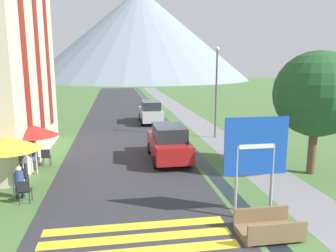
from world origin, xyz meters
name	(u,v)px	position (x,y,z in m)	size (l,w,h in m)	color
ground_plane	(154,125)	(0.00, 20.00, 0.00)	(160.00, 160.00, 0.00)	#476B38
road	(120,109)	(-2.50, 30.00, 0.00)	(6.40, 60.00, 0.01)	#2D2D33
footpath	(176,107)	(3.60, 30.00, 0.00)	(2.20, 60.00, 0.01)	slate
drainage_channel	(154,108)	(1.20, 30.00, 0.00)	(0.60, 60.00, 0.00)	black
crosswalk_marking	(137,238)	(-2.50, 2.89, 0.01)	(5.44, 1.84, 0.01)	yellow
mountain_distant	(140,35)	(4.92, 95.70, 13.20)	(64.46, 64.46, 26.39)	gray
road_sign	(256,153)	(1.28, 3.68, 2.11)	(2.06, 0.11, 3.26)	#9E9EA3
footbridge	(268,229)	(1.20, 2.41, 0.23)	(1.70, 1.10, 0.65)	brown
parked_car_near	(169,143)	(-0.40, 10.28, 0.91)	(1.84, 4.26, 1.82)	#A31919
parked_car_far	(151,112)	(-0.17, 20.93, 0.91)	(1.77, 4.13, 1.82)	#B2B2B7
cafe_chair_far_right	(46,156)	(-6.35, 10.18, 0.51)	(0.40, 0.40, 0.85)	#232328
cafe_chair_nearest	(24,190)	(-6.24, 5.88, 0.51)	(0.40, 0.40, 0.85)	#232328
cafe_chair_near_right	(22,176)	(-6.71, 7.39, 0.51)	(0.40, 0.40, 0.85)	#232328
cafe_chair_far_left	(34,158)	(-6.83, 9.89, 0.51)	(0.40, 0.40, 0.85)	#232328
cafe_umbrella_front_yellow	(9,143)	(-6.79, 6.50, 2.05)	(2.15, 2.15, 2.29)	#B7B2A8
cafe_umbrella_middle_red	(34,131)	(-6.54, 9.10, 1.97)	(2.02, 2.02, 2.21)	#B7B2A8
person_seated_far	(19,180)	(-6.55, 6.41, 0.68)	(0.32, 0.32, 1.23)	#282833
person_standing_terrace	(23,161)	(-6.71, 7.65, 1.04)	(0.32, 0.32, 1.78)	#282833
person_seated_near	(32,156)	(-6.86, 9.63, 0.70)	(0.32, 0.32, 1.26)	#282833
streetlamp	(216,85)	(3.47, 14.85, 3.44)	(0.28, 0.28, 5.90)	#515156
tree_by_path	(317,94)	(5.55, 7.23, 3.56)	(3.69, 3.69, 5.41)	brown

